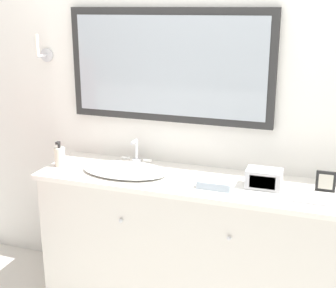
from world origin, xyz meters
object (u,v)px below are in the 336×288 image
Objects in this scene: appliance_box at (264,179)px; picture_frame at (326,181)px; sink_basin at (125,169)px; soap_bottle at (60,157)px.

appliance_box is 1.68× the size of picture_frame.
appliance_box is at bearing 1.81° from sink_basin.
sink_basin is at bearing -175.98° from picture_frame.
soap_bottle is at bearing -175.89° from picture_frame.
picture_frame is (0.32, 0.05, 0.01)m from appliance_box.
soap_bottle is (-0.43, -0.03, 0.05)m from sink_basin.
sink_basin is 0.44m from soap_bottle.
soap_bottle is at bearing -175.65° from sink_basin.
sink_basin is 2.76× the size of appliance_box.
soap_bottle is 1.59m from picture_frame.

